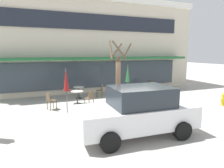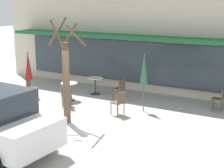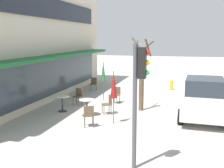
{
  "view_description": "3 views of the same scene",
  "coord_description": "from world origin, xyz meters",
  "px_view_note": "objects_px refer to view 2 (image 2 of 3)",
  "views": [
    {
      "loc": [
        -4.54,
        -8.13,
        2.95
      ],
      "look_at": [
        -0.09,
        3.06,
        1.05
      ],
      "focal_mm": 32.0,
      "sensor_mm": 36.0,
      "label": 1
    },
    {
      "loc": [
        6.31,
        -8.1,
        4.03
      ],
      "look_at": [
        0.05,
        2.7,
        1.06
      ],
      "focal_mm": 55.0,
      "sensor_mm": 36.0,
      "label": 2
    },
    {
      "loc": [
        -13.98,
        -1.27,
        3.55
      ],
      "look_at": [
        0.23,
        2.55,
        1.1
      ],
      "focal_mm": 45.0,
      "sensor_mm": 36.0,
      "label": 3
    }
  ],
  "objects_px": {
    "cafe_chair_0": "(120,88)",
    "cafe_chair_3": "(220,98)",
    "cafe_table_near_wall": "(95,83)",
    "patio_umbrella_green_folded": "(144,69)",
    "patio_umbrella_cream_folded": "(28,66)",
    "cafe_table_streetside": "(69,88)",
    "street_tree": "(66,76)",
    "cafe_chair_4": "(119,101)",
    "cafe_chair_2": "(67,95)",
    "cafe_chair_1": "(31,87)"
  },
  "relations": [
    {
      "from": "cafe_chair_0",
      "to": "cafe_chair_2",
      "type": "height_order",
      "value": "same"
    },
    {
      "from": "cafe_chair_2",
      "to": "cafe_chair_0",
      "type": "bearing_deg",
      "value": 57.33
    },
    {
      "from": "cafe_table_near_wall",
      "to": "cafe_chair_4",
      "type": "height_order",
      "value": "cafe_chair_4"
    },
    {
      "from": "patio_umbrella_cream_folded",
      "to": "cafe_chair_4",
      "type": "xyz_separation_m",
      "value": [
        3.59,
        0.8,
        -1.1
      ]
    },
    {
      "from": "cafe_chair_0",
      "to": "cafe_chair_1",
      "type": "xyz_separation_m",
      "value": [
        -3.36,
        -1.79,
        0.0
      ]
    },
    {
      "from": "cafe_chair_1",
      "to": "cafe_chair_4",
      "type": "relative_size",
      "value": 1.0
    },
    {
      "from": "street_tree",
      "to": "cafe_table_streetside",
      "type": "bearing_deg",
      "value": 125.53
    },
    {
      "from": "cafe_table_streetside",
      "to": "street_tree",
      "type": "distance_m",
      "value": 2.97
    },
    {
      "from": "patio_umbrella_cream_folded",
      "to": "cafe_chair_4",
      "type": "relative_size",
      "value": 2.47
    },
    {
      "from": "cafe_table_near_wall",
      "to": "patio_umbrella_cream_folded",
      "type": "xyz_separation_m",
      "value": [
        -1.22,
        -2.88,
        1.11
      ]
    },
    {
      "from": "cafe_chair_3",
      "to": "cafe_table_near_wall",
      "type": "bearing_deg",
      "value": -177.26
    },
    {
      "from": "cafe_table_near_wall",
      "to": "cafe_chair_0",
      "type": "xyz_separation_m",
      "value": [
        1.41,
        -0.26,
        0.01
      ]
    },
    {
      "from": "patio_umbrella_cream_folded",
      "to": "cafe_chair_4",
      "type": "distance_m",
      "value": 3.84
    },
    {
      "from": "patio_umbrella_cream_folded",
      "to": "street_tree",
      "type": "relative_size",
      "value": 0.62
    },
    {
      "from": "cafe_table_near_wall",
      "to": "cafe_table_streetside",
      "type": "bearing_deg",
      "value": -105.92
    },
    {
      "from": "patio_umbrella_cream_folded",
      "to": "cafe_chair_3",
      "type": "height_order",
      "value": "patio_umbrella_cream_folded"
    },
    {
      "from": "cafe_table_near_wall",
      "to": "patio_umbrella_green_folded",
      "type": "xyz_separation_m",
      "value": [
        2.93,
        -1.19,
        1.11
      ]
    },
    {
      "from": "cafe_table_near_wall",
      "to": "cafe_chair_0",
      "type": "distance_m",
      "value": 1.43
    },
    {
      "from": "patio_umbrella_green_folded",
      "to": "cafe_chair_3",
      "type": "distance_m",
      "value": 3.08
    },
    {
      "from": "cafe_table_streetside",
      "to": "patio_umbrella_cream_folded",
      "type": "xyz_separation_m",
      "value": [
        -0.82,
        -1.48,
        1.11
      ]
    },
    {
      "from": "cafe_chair_0",
      "to": "patio_umbrella_cream_folded",
      "type": "bearing_deg",
      "value": -135.1
    },
    {
      "from": "cafe_table_streetside",
      "to": "cafe_chair_3",
      "type": "xyz_separation_m",
      "value": [
        5.82,
        1.66,
        0.01
      ]
    },
    {
      "from": "cafe_table_near_wall",
      "to": "cafe_table_streetside",
      "type": "height_order",
      "value": "same"
    },
    {
      "from": "cafe_chair_3",
      "to": "cafe_chair_4",
      "type": "relative_size",
      "value": 1.0
    },
    {
      "from": "patio_umbrella_green_folded",
      "to": "cafe_chair_0",
      "type": "xyz_separation_m",
      "value": [
        -1.52,
        0.93,
        -1.1
      ]
    },
    {
      "from": "cafe_table_streetside",
      "to": "cafe_chair_4",
      "type": "height_order",
      "value": "cafe_chair_4"
    },
    {
      "from": "cafe_chair_3",
      "to": "cafe_chair_4",
      "type": "bearing_deg",
      "value": -142.55
    },
    {
      "from": "patio_umbrella_green_folded",
      "to": "cafe_chair_4",
      "type": "distance_m",
      "value": 1.53
    },
    {
      "from": "cafe_chair_0",
      "to": "cafe_chair_3",
      "type": "height_order",
      "value": "same"
    },
    {
      "from": "patio_umbrella_green_folded",
      "to": "cafe_chair_3",
      "type": "xyz_separation_m",
      "value": [
        2.49,
        1.45,
        -1.1
      ]
    },
    {
      "from": "cafe_table_near_wall",
      "to": "patio_umbrella_cream_folded",
      "type": "bearing_deg",
      "value": -112.95
    },
    {
      "from": "cafe_chair_1",
      "to": "cafe_chair_2",
      "type": "xyz_separation_m",
      "value": [
        2.07,
        -0.21,
        0.0
      ]
    },
    {
      "from": "cafe_chair_3",
      "to": "street_tree",
      "type": "xyz_separation_m",
      "value": [
        -4.23,
        -3.9,
        1.1
      ]
    },
    {
      "from": "cafe_table_near_wall",
      "to": "patio_umbrella_green_folded",
      "type": "relative_size",
      "value": 0.35
    },
    {
      "from": "cafe_table_streetside",
      "to": "cafe_chair_0",
      "type": "relative_size",
      "value": 0.85
    },
    {
      "from": "patio_umbrella_green_folded",
      "to": "street_tree",
      "type": "xyz_separation_m",
      "value": [
        -1.73,
        -2.45,
        -0.0
      ]
    },
    {
      "from": "cafe_table_near_wall",
      "to": "patio_umbrella_green_folded",
      "type": "bearing_deg",
      "value": -22.02
    },
    {
      "from": "cafe_chair_0",
      "to": "cafe_chair_3",
      "type": "xyz_separation_m",
      "value": [
        4.01,
        0.52,
        0.0
      ]
    },
    {
      "from": "cafe_chair_0",
      "to": "cafe_chair_2",
      "type": "relative_size",
      "value": 1.0
    },
    {
      "from": "cafe_chair_4",
      "to": "patio_umbrella_cream_folded",
      "type": "bearing_deg",
      "value": -167.46
    },
    {
      "from": "patio_umbrella_cream_folded",
      "to": "cafe_chair_2",
      "type": "distance_m",
      "value": 1.84
    },
    {
      "from": "cafe_chair_2",
      "to": "street_tree",
      "type": "distance_m",
      "value": 2.06
    },
    {
      "from": "cafe_chair_1",
      "to": "cafe_chair_4",
      "type": "height_order",
      "value": "same"
    },
    {
      "from": "patio_umbrella_cream_folded",
      "to": "cafe_chair_1",
      "type": "height_order",
      "value": "patio_umbrella_cream_folded"
    },
    {
      "from": "cafe_table_near_wall",
      "to": "cafe_chair_2",
      "type": "height_order",
      "value": "cafe_chair_2"
    },
    {
      "from": "cafe_chair_3",
      "to": "cafe_chair_4",
      "type": "distance_m",
      "value": 3.85
    },
    {
      "from": "cafe_chair_1",
      "to": "cafe_chair_4",
      "type": "distance_m",
      "value": 4.32
    },
    {
      "from": "cafe_table_near_wall",
      "to": "cafe_chair_2",
      "type": "relative_size",
      "value": 0.85
    },
    {
      "from": "cafe_chair_4",
      "to": "street_tree",
      "type": "distance_m",
      "value": 2.24
    },
    {
      "from": "cafe_table_near_wall",
      "to": "patio_umbrella_cream_folded",
      "type": "height_order",
      "value": "patio_umbrella_cream_folded"
    }
  ]
}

